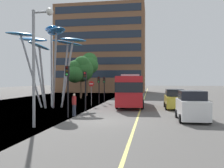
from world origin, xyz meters
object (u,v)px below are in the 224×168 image
Objects in this scene: car_parked_near at (192,106)px; no_entry_sign at (91,90)px; traffic_light_kerb_far at (85,83)px; car_parked_mid at (174,99)px; traffic_light_opposite at (104,84)px; leaf_sculpture at (47,41)px; traffic_light_kerb_near at (68,80)px; street_lamp at (38,52)px; red_bus at (131,89)px; pedestrian at (74,105)px; traffic_light_island_mid at (99,84)px.

car_parked_near is 12.52m from no_entry_sign.
car_parked_mid is at bearing 20.59° from traffic_light_kerb_far.
car_parked_near is 1.40× the size of no_entry_sign.
car_parked_mid is at bearing -33.56° from traffic_light_opposite.
traffic_light_kerb_near is at bearing -55.67° from leaf_sculpture.
leaf_sculpture is at bearing 111.52° from street_lamp.
red_bus is at bearing 119.61° from car_parked_near.
traffic_light_opposite is at bearing 88.58° from traffic_light_kerb_near.
leaf_sculpture is at bearing 154.32° from car_parked_near.
street_lamp is at bearing -97.73° from pedestrian.
street_lamp is (-0.46, -15.22, 2.15)m from traffic_light_island_mid.
leaf_sculpture is 2.52× the size of traffic_light_kerb_far.
street_lamp is 2.58× the size of no_entry_sign.
street_lamp reaches higher than no_entry_sign.
leaf_sculpture is 9.92m from pedestrian.
traffic_light_kerb_near is 1.18× the size of traffic_light_island_mid.
pedestrian is (0.01, -3.37, -1.76)m from traffic_light_kerb_far.
traffic_light_kerb_near reaches higher than traffic_light_opposite.
red_bus is 5.43× the size of pedestrian.
traffic_light_island_mid reaches higher than car_parked_near.
car_parked_mid is 2.30× the size of pedestrian.
street_lamp reaches higher than traffic_light_kerb_near.
no_entry_sign is (-4.32, -0.81, -0.08)m from red_bus.
traffic_light_kerb_far reaches higher than pedestrian.
street_lamp is 3.98× the size of pedestrian.
traffic_light_kerb_far reaches higher than red_bus.
traffic_light_kerb_far is at bearing -88.43° from traffic_light_island_mid.
traffic_light_kerb_far is 6.96m from traffic_light_island_mid.
leaf_sculpture is 16.63m from car_parked_near.
traffic_light_kerb_far is 1.32× the size of no_entry_sign.
leaf_sculpture reaches higher than traffic_light_island_mid.
traffic_light_kerb_near is 9.39m from car_parked_near.
traffic_light_opposite is at bearing 89.13° from traffic_light_kerb_far.
pedestrian is 7.53m from no_entry_sign.
red_bus reaches higher than no_entry_sign.
traffic_light_opposite is at bearing 83.14° from no_entry_sign.
leaf_sculpture reaches higher than no_entry_sign.
red_bus reaches higher than pedestrian.
car_parked_mid is (8.69, -3.76, -1.52)m from traffic_light_island_mid.
street_lamp is (-0.46, -3.92, 1.73)m from traffic_light_kerb_near.
leaf_sculpture reaches higher than red_bus.
traffic_light_kerb_far is 1.10× the size of traffic_light_opposite.
traffic_light_kerb_far is at bearing -159.41° from car_parked_mid.
street_lamp reaches higher than traffic_light_island_mid.
traffic_light_opposite is at bearing 79.75° from traffic_light_island_mid.
street_lamp is at bearing -91.74° from traffic_light_island_mid.
red_bus is 4.40m from no_entry_sign.
traffic_light_kerb_far is 0.94× the size of car_parked_near.
red_bus is 6.30m from traffic_light_kerb_far.
traffic_light_kerb_near is 2.20× the size of pedestrian.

